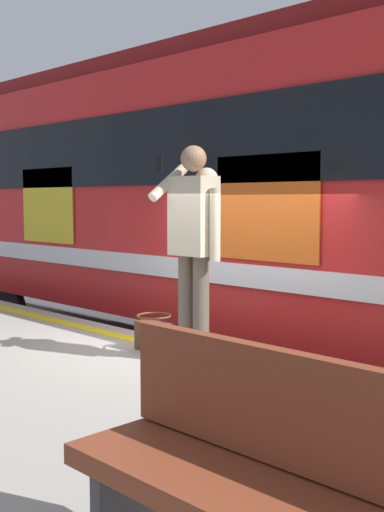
% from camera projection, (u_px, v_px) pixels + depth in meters
% --- Properties ---
extents(ground_plane, '(24.79, 24.79, 0.00)m').
position_uv_depth(ground_plane, '(199.00, 449.00, 6.26)').
color(ground_plane, '#3D3D3F').
extents(platform, '(16.49, 3.68, 1.04)m').
position_uv_depth(platform, '(32.00, 450.00, 4.92)').
color(platform, '#9E998E').
rests_on(platform, ground).
extents(safety_line, '(16.16, 0.16, 0.01)m').
position_uv_depth(safety_line, '(176.00, 350.00, 5.96)').
color(safety_line, yellow).
rests_on(safety_line, platform).
extents(track_rail_near, '(21.43, 0.08, 0.16)m').
position_uv_depth(track_rail_near, '(293.00, 406.00, 7.34)').
color(track_rail_near, slate).
rests_on(track_rail_near, ground).
extents(track_rail_far, '(21.43, 0.08, 0.16)m').
position_uv_depth(track_rail_far, '(358.00, 381.00, 8.35)').
color(track_rail_far, slate).
rests_on(track_rail_far, ground).
extents(train_carriage, '(11.50, 3.07, 4.17)m').
position_uv_depth(train_carriage, '(221.00, 187.00, 8.88)').
color(train_carriage, red).
rests_on(train_carriage, ground).
extents(passenger, '(0.57, 0.55, 1.86)m').
position_uv_depth(passenger, '(194.00, 235.00, 5.44)').
color(passenger, brown).
rests_on(passenger, platform).
extents(handbag, '(0.36, 0.33, 0.34)m').
position_uv_depth(handbag, '(154.00, 334.00, 5.93)').
color(handbag, '#59331E').
rests_on(handbag, platform).
extents(bench, '(1.62, 0.44, 0.90)m').
position_uv_depth(bench, '(282.00, 487.00, 2.03)').
color(bench, brown).
rests_on(bench, platform).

